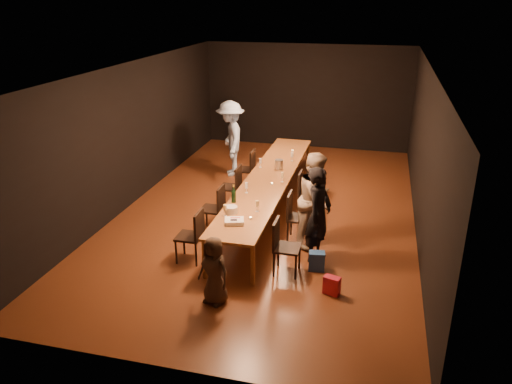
% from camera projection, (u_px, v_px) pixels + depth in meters
% --- Properties ---
extents(ground, '(10.00, 10.00, 0.00)m').
position_uv_depth(ground, '(269.00, 210.00, 10.64)').
color(ground, '#4A2512').
rests_on(ground, ground).
extents(room_shell, '(6.04, 10.04, 3.02)m').
position_uv_depth(room_shell, '(270.00, 115.00, 9.87)').
color(room_shell, black).
rests_on(room_shell, ground).
extents(table, '(0.90, 6.00, 0.75)m').
position_uv_depth(table, '(269.00, 180.00, 10.38)').
color(table, brown).
rests_on(table, ground).
extents(chair_right_0, '(0.42, 0.42, 0.93)m').
position_uv_depth(chair_right_0, '(287.00, 247.00, 8.12)').
color(chair_right_0, black).
rests_on(chair_right_0, ground).
extents(chair_right_1, '(0.42, 0.42, 0.93)m').
position_uv_depth(chair_right_1, '(299.00, 217.00, 9.20)').
color(chair_right_1, black).
rests_on(chair_right_1, ground).
extents(chair_right_2, '(0.42, 0.42, 0.93)m').
position_uv_depth(chair_right_2, '(309.00, 194.00, 10.28)').
color(chair_right_2, black).
rests_on(chair_right_2, ground).
extents(chair_right_3, '(0.42, 0.42, 0.93)m').
position_uv_depth(chair_right_3, '(317.00, 175.00, 11.36)').
color(chair_right_3, black).
rests_on(chair_right_3, ground).
extents(chair_left_0, '(0.42, 0.42, 0.93)m').
position_uv_depth(chair_left_0, '(189.00, 236.00, 8.50)').
color(chair_left_0, black).
rests_on(chair_left_0, ground).
extents(chair_left_1, '(0.42, 0.42, 0.93)m').
position_uv_depth(chair_left_1, '(212.00, 208.00, 9.58)').
color(chair_left_1, black).
rests_on(chair_left_1, ground).
extents(chair_left_2, '(0.42, 0.42, 0.93)m').
position_uv_depth(chair_left_2, '(230.00, 187.00, 10.66)').
color(chair_left_2, black).
rests_on(chair_left_2, ground).
extents(chair_left_3, '(0.42, 0.42, 0.93)m').
position_uv_depth(chair_left_3, '(245.00, 169.00, 11.74)').
color(chair_left_3, black).
rests_on(chair_left_3, ground).
extents(woman_birthday, '(0.55, 0.70, 1.67)m').
position_uv_depth(woman_birthday, '(318.00, 214.00, 8.42)').
color(woman_birthday, black).
rests_on(woman_birthday, ground).
extents(woman_tan, '(0.88, 1.01, 1.74)m').
position_uv_depth(woman_tan, '(316.00, 200.00, 8.94)').
color(woman_tan, tan).
rests_on(woman_tan, ground).
extents(man_blue, '(1.12, 1.39, 1.88)m').
position_uv_depth(man_blue, '(231.00, 139.00, 12.43)').
color(man_blue, '#9BC0F0').
rests_on(man_blue, ground).
extents(child, '(0.61, 0.50, 1.06)m').
position_uv_depth(child, '(214.00, 271.00, 7.30)').
color(child, '#443326').
rests_on(child, ground).
extents(gift_bag_red, '(0.28, 0.20, 0.30)m').
position_uv_depth(gift_bag_red, '(332.00, 285.00, 7.64)').
color(gift_bag_red, red).
rests_on(gift_bag_red, ground).
extents(gift_bag_blue, '(0.29, 0.21, 0.33)m').
position_uv_depth(gift_bag_blue, '(317.00, 261.00, 8.30)').
color(gift_bag_blue, '#24519F').
rests_on(gift_bag_blue, ground).
extents(birthday_cake, '(0.37, 0.33, 0.08)m').
position_uv_depth(birthday_cake, '(234.00, 221.00, 8.28)').
color(birthday_cake, white).
rests_on(birthday_cake, table).
extents(plate_stack, '(0.24, 0.24, 0.12)m').
position_uv_depth(plate_stack, '(231.00, 210.00, 8.67)').
color(plate_stack, silver).
rests_on(plate_stack, table).
extents(champagne_bottle, '(0.09, 0.09, 0.34)m').
position_uv_depth(champagne_bottle, '(234.00, 193.00, 9.08)').
color(champagne_bottle, black).
rests_on(champagne_bottle, table).
extents(ice_bucket, '(0.23, 0.23, 0.21)m').
position_uv_depth(ice_bucket, '(279.00, 164.00, 10.85)').
color(ice_bucket, '#B8B8BD').
rests_on(ice_bucket, table).
extents(wineglass_0, '(0.06, 0.06, 0.21)m').
position_uv_depth(wineglass_0, '(225.00, 210.00, 8.54)').
color(wineglass_0, beige).
rests_on(wineglass_0, table).
extents(wineglass_1, '(0.06, 0.06, 0.21)m').
position_uv_depth(wineglass_1, '(257.00, 206.00, 8.71)').
color(wineglass_1, beige).
rests_on(wineglass_1, table).
extents(wineglass_2, '(0.06, 0.06, 0.21)m').
position_uv_depth(wineglass_2, '(246.00, 188.00, 9.53)').
color(wineglass_2, silver).
rests_on(wineglass_2, table).
extents(wineglass_3, '(0.06, 0.06, 0.21)m').
position_uv_depth(wineglass_3, '(282.00, 177.00, 10.08)').
color(wineglass_3, beige).
rests_on(wineglass_3, table).
extents(wineglass_4, '(0.06, 0.06, 0.21)m').
position_uv_depth(wineglass_4, '(260.00, 163.00, 10.93)').
color(wineglass_4, silver).
rests_on(wineglass_4, table).
extents(wineglass_5, '(0.06, 0.06, 0.21)m').
position_uv_depth(wineglass_5, '(292.00, 157.00, 11.34)').
color(wineglass_5, silver).
rests_on(wineglass_5, table).
extents(tealight_near, '(0.05, 0.05, 0.03)m').
position_uv_depth(tealight_near, '(251.00, 218.00, 8.45)').
color(tealight_near, '#B2B7B2').
rests_on(tealight_near, table).
extents(tealight_mid, '(0.05, 0.05, 0.03)m').
position_uv_depth(tealight_mid, '(272.00, 184.00, 9.98)').
color(tealight_mid, '#B2B7B2').
rests_on(tealight_mid, table).
extents(tealight_far, '(0.05, 0.05, 0.03)m').
position_uv_depth(tealight_far, '(293.00, 151.00, 12.07)').
color(tealight_far, '#B2B7B2').
rests_on(tealight_far, table).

